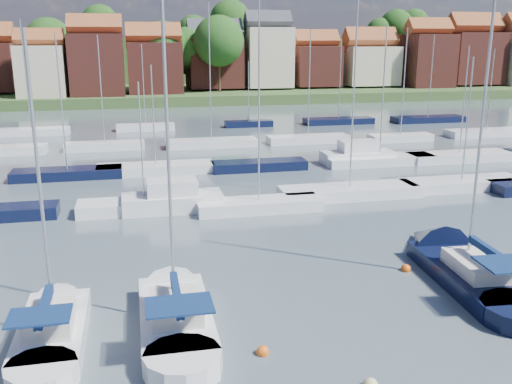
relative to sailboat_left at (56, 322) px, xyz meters
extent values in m
plane|color=#45545E|center=(11.39, 36.22, -0.36)|extent=(260.00, 260.00, 0.00)
cube|color=silver|center=(0.00, -0.96, -0.11)|extent=(2.58, 6.14, 1.20)
cone|color=silver|center=(0.01, 2.87, -0.11)|extent=(2.57, 2.99, 2.56)
cylinder|color=silver|center=(-0.01, -4.03, -0.11)|extent=(2.56, 2.56, 1.20)
cube|color=silver|center=(0.00, -1.39, 0.84)|extent=(1.80, 2.56, 0.70)
cylinder|color=#B2B2B7|center=(0.00, -0.54, 6.17)|extent=(0.14, 0.14, 11.36)
cylinder|color=#B2B2B7|center=(-0.01, -2.24, 1.69)|extent=(0.11, 3.41, 0.10)
cube|color=navy|center=(-0.01, -2.24, 1.84)|extent=(0.31, 3.24, 0.35)
cube|color=navy|center=(-0.01, -3.35, 1.99)|extent=(2.18, 1.54, 0.08)
cube|color=silver|center=(4.91, -0.82, -0.11)|extent=(2.97, 7.04, 1.20)
cone|color=silver|center=(4.94, 3.56, -0.11)|extent=(2.95, 3.43, 2.92)
cylinder|color=silver|center=(4.89, -4.33, -0.11)|extent=(2.94, 2.94, 1.20)
cube|color=silver|center=(4.91, -1.31, 0.84)|extent=(2.07, 2.94, 0.70)
cylinder|color=#B2B2B7|center=(4.92, -0.34, 6.99)|extent=(0.14, 0.14, 13.00)
cylinder|color=#B2B2B7|center=(4.91, -2.29, 1.69)|extent=(0.13, 3.90, 0.10)
cube|color=navy|center=(4.91, -2.29, 1.84)|extent=(0.32, 3.71, 0.35)
cube|color=navy|center=(4.90, -3.55, 1.99)|extent=(2.50, 1.77, 0.08)
cube|color=black|center=(19.72, 0.55, -0.11)|extent=(4.01, 8.43, 1.20)
cone|color=black|center=(20.10, 5.66, -0.11)|extent=(3.70, 4.23, 3.42)
cube|color=silver|center=(19.68, -0.02, 0.84)|extent=(2.64, 3.58, 0.70)
cylinder|color=#B2B2B7|center=(19.77, 1.12, 8.25)|extent=(0.14, 0.14, 15.53)
cylinder|color=#B2B2B7|center=(19.60, -1.15, 1.69)|extent=(0.43, 4.55, 0.10)
cube|color=navy|center=(19.60, -1.15, 1.84)|extent=(0.62, 4.34, 0.35)
sphere|color=#D85914|center=(8.03, -3.68, -0.36)|extent=(0.51, 0.51, 0.51)
sphere|color=#D85914|center=(17.24, 2.70, -0.36)|extent=(0.52, 0.52, 0.52)
cube|color=silver|center=(4.12, 16.42, -0.01)|extent=(9.22, 2.58, 1.00)
cylinder|color=#B2B2B7|center=(4.12, 16.42, 4.58)|extent=(0.12, 0.12, 8.18)
cube|color=silver|center=(12.02, 14.83, -0.01)|extent=(8.78, 2.46, 1.00)
cylinder|color=#B2B2B7|center=(12.02, 14.83, 6.02)|extent=(0.12, 0.12, 11.06)
cube|color=silver|center=(19.62, 16.88, -0.01)|extent=(10.79, 3.02, 1.00)
cylinder|color=#B2B2B7|center=(19.62, 16.88, 7.92)|extent=(0.12, 0.12, 14.87)
cube|color=silver|center=(29.37, 17.24, -0.01)|extent=(10.13, 2.84, 1.00)
cylinder|color=#B2B2B7|center=(29.37, 17.24, 5.28)|extent=(0.12, 0.12, 9.59)
cube|color=silver|center=(6.08, 16.22, 0.14)|extent=(7.00, 2.60, 1.40)
cube|color=silver|center=(6.08, 16.22, 1.24)|extent=(3.50, 2.20, 1.30)
cube|color=black|center=(-2.16, 27.86, -0.01)|extent=(9.30, 2.60, 1.00)
cylinder|color=#B2B2B7|center=(-2.16, 27.86, 6.23)|extent=(0.12, 0.12, 11.48)
cube|color=silver|center=(5.45, 28.23, -0.01)|extent=(10.40, 2.91, 1.00)
cylinder|color=#B2B2B7|center=(5.45, 28.23, 4.87)|extent=(0.12, 0.12, 8.77)
cube|color=black|center=(14.87, 27.50, -0.01)|extent=(8.80, 2.46, 1.00)
cylinder|color=#B2B2B7|center=(14.87, 27.50, 7.65)|extent=(0.12, 0.12, 14.33)
cube|color=silver|center=(26.79, 27.38, -0.01)|extent=(10.73, 3.00, 1.00)
cylinder|color=#B2B2B7|center=(26.79, 27.38, 6.56)|extent=(0.12, 0.12, 12.14)
cube|color=silver|center=(35.21, 27.19, -0.01)|extent=(10.48, 2.93, 1.00)
cylinder|color=#B2B2B7|center=(35.21, 27.19, 5.62)|extent=(0.12, 0.12, 10.28)
cube|color=silver|center=(24.85, 28.22, 0.14)|extent=(7.00, 2.60, 1.40)
cube|color=silver|center=(24.85, 28.22, 1.24)|extent=(3.50, 2.20, 1.30)
cube|color=silver|center=(0.55, 40.73, -0.01)|extent=(8.49, 2.38, 1.00)
cylinder|color=#B2B2B7|center=(0.55, 40.73, 6.14)|extent=(0.12, 0.12, 11.31)
cube|color=silver|center=(12.18, 39.99, -0.01)|extent=(10.16, 2.85, 1.00)
cylinder|color=#B2B2B7|center=(12.18, 39.99, 7.78)|extent=(0.12, 0.12, 14.59)
cube|color=silver|center=(23.56, 40.11, -0.01)|extent=(9.53, 2.67, 1.00)
cylinder|color=#B2B2B7|center=(23.56, 40.11, 6.44)|extent=(0.12, 0.12, 11.91)
cube|color=silver|center=(34.55, 38.72, -0.01)|extent=(7.62, 2.13, 1.00)
cylinder|color=#B2B2B7|center=(34.55, 38.72, 6.55)|extent=(0.12, 0.12, 12.13)
cube|color=silver|center=(46.61, 39.81, -0.01)|extent=(10.17, 2.85, 1.00)
cylinder|color=#B2B2B7|center=(46.61, 39.81, 5.35)|extent=(0.12, 0.12, 9.73)
cube|color=silver|center=(-8.87, 52.77, -0.01)|extent=(9.24, 2.59, 1.00)
cylinder|color=#B2B2B7|center=(-8.87, 52.77, 7.07)|extent=(0.12, 0.12, 13.17)
cube|color=silver|center=(5.31, 53.52, -0.01)|extent=(7.57, 2.12, 1.00)
cylinder|color=#B2B2B7|center=(5.31, 53.52, 5.61)|extent=(0.12, 0.12, 10.24)
cube|color=black|center=(19.27, 53.69, -0.01)|extent=(6.58, 1.84, 1.00)
cylinder|color=#B2B2B7|center=(19.27, 53.69, 4.49)|extent=(0.12, 0.12, 8.01)
cube|color=black|center=(32.33, 53.62, -0.01)|extent=(9.92, 2.78, 1.00)
cylinder|color=#B2B2B7|center=(32.33, 53.62, 5.95)|extent=(0.12, 0.12, 10.92)
cube|color=black|center=(45.67, 52.58, -0.01)|extent=(10.55, 2.95, 1.00)
cylinder|color=#B2B2B7|center=(45.67, 52.58, 6.24)|extent=(0.12, 0.12, 11.51)
cube|color=#3C572B|center=(11.39, 113.22, -0.06)|extent=(200.00, 70.00, 3.00)
cube|color=#3C572B|center=(11.39, 138.22, 4.64)|extent=(200.00, 60.00, 14.00)
cube|color=beige|center=(-11.36, 85.22, 5.72)|extent=(8.09, 8.80, 8.96)
cube|color=brown|center=(-11.36, 85.22, 11.19)|extent=(8.25, 4.00, 4.00)
cube|color=maroon|center=(-1.96, 86.15, 6.72)|extent=(9.36, 10.17, 10.97)
cube|color=brown|center=(-1.96, 86.15, 13.35)|extent=(9.54, 4.63, 4.63)
cube|color=maroon|center=(8.34, 87.87, 5.95)|extent=(9.90, 8.56, 9.42)
cube|color=brown|center=(8.34, 87.87, 11.87)|extent=(10.10, 4.90, 4.90)
cube|color=maroon|center=(20.48, 92.86, 6.58)|extent=(10.59, 8.93, 9.49)
cube|color=#383A42|center=(20.48, 92.86, 12.62)|extent=(10.80, 5.24, 5.24)
cube|color=beige|center=(31.10, 92.01, 7.66)|extent=(9.01, 8.61, 11.65)
cube|color=#383A42|center=(31.10, 92.01, 14.59)|extent=(9.19, 4.46, 4.46)
cube|color=maroon|center=(41.56, 93.22, 5.84)|extent=(9.10, 9.34, 8.00)
cube|color=brown|center=(41.56, 93.22, 10.95)|extent=(9.28, 4.50, 4.50)
cube|color=beige|center=(53.34, 92.81, 5.78)|extent=(10.86, 9.59, 7.88)
cube|color=brown|center=(53.34, 92.81, 11.04)|extent=(11.07, 5.37, 5.37)
cube|color=maroon|center=(65.14, 90.14, 6.72)|extent=(9.18, 9.96, 10.97)
cube|color=brown|center=(65.14, 90.14, 13.33)|extent=(9.36, 4.54, 4.54)
cube|color=maroon|center=(76.56, 91.43, 7.22)|extent=(11.39, 9.67, 10.76)
cube|color=brown|center=(76.56, 91.43, 13.99)|extent=(11.62, 5.64, 5.64)
cylinder|color=#382619|center=(68.16, 111.73, 8.15)|extent=(0.50, 0.50, 4.47)
sphere|color=#30591C|center=(68.16, 111.73, 14.22)|extent=(8.18, 8.18, 8.18)
cylinder|color=#382619|center=(14.85, 92.15, 3.46)|extent=(0.50, 0.50, 4.46)
sphere|color=#30591C|center=(14.85, 92.15, 9.51)|extent=(8.15, 8.15, 8.15)
cylinder|color=#382619|center=(26.61, 109.89, 8.21)|extent=(0.50, 0.50, 5.15)
sphere|color=#30591C|center=(26.61, 109.89, 15.20)|extent=(9.41, 9.41, 9.41)
cylinder|color=#382619|center=(-2.16, 112.53, 8.31)|extent=(0.50, 0.50, 4.56)
sphere|color=#30591C|center=(-2.16, 112.53, 14.50)|extent=(8.34, 8.34, 8.34)
cylinder|color=#382619|center=(-11.85, 101.46, 3.81)|extent=(0.50, 0.50, 5.15)
sphere|color=#30591C|center=(-11.85, 101.46, 10.80)|extent=(9.42, 9.42, 9.42)
cylinder|color=#382619|center=(25.14, 100.92, 3.12)|extent=(0.50, 0.50, 3.77)
sphere|color=#30591C|center=(25.14, 100.92, 8.23)|extent=(6.89, 6.89, 6.89)
cylinder|color=#382619|center=(20.43, 87.16, 3.84)|extent=(0.50, 0.50, 5.21)
sphere|color=#30591C|center=(20.43, 87.16, 10.92)|extent=(9.53, 9.53, 9.53)
cylinder|color=#382619|center=(73.32, 97.84, 2.72)|extent=(0.50, 0.50, 2.97)
sphere|color=#30591C|center=(73.32, 97.84, 6.76)|extent=(5.44, 5.44, 5.44)
cylinder|color=#382619|center=(10.24, 89.97, 3.66)|extent=(0.50, 0.50, 4.84)
sphere|color=#30591C|center=(10.24, 89.97, 10.23)|extent=(8.85, 8.85, 8.85)
cylinder|color=#382619|center=(64.07, 111.93, 7.80)|extent=(0.50, 0.50, 3.72)
sphere|color=#30591C|center=(64.07, 111.93, 12.85)|extent=(6.80, 6.80, 6.80)
cylinder|color=#382619|center=(65.44, 90.34, 3.26)|extent=(0.50, 0.50, 4.05)
sphere|color=#30591C|center=(65.44, 90.34, 8.75)|extent=(7.40, 7.40, 7.40)
cylinder|color=#382619|center=(18.22, 109.51, 7.54)|extent=(0.50, 0.50, 3.93)
sphere|color=#30591C|center=(18.22, 109.51, 12.88)|extent=(7.19, 7.19, 7.19)
cylinder|color=#382619|center=(42.04, 96.39, 3.15)|extent=(0.50, 0.50, 3.82)
sphere|color=#30591C|center=(42.04, 96.39, 8.34)|extent=(6.99, 6.99, 6.99)
cylinder|color=#382619|center=(-6.06, 89.34, 2.98)|extent=(0.50, 0.50, 3.48)
sphere|color=#30591C|center=(-6.06, 89.34, 7.70)|extent=(6.37, 6.37, 6.37)
cylinder|color=#382619|center=(68.90, 99.03, 2.73)|extent=(0.50, 0.50, 2.99)
sphere|color=#30591C|center=(68.90, 99.03, 6.78)|extent=(5.46, 5.46, 5.46)
cylinder|color=#382619|center=(14.99, 95.26, 2.86)|extent=(0.50, 0.50, 3.25)
sphere|color=#30591C|center=(14.99, 95.26, 7.27)|extent=(5.94, 5.94, 5.94)
cylinder|color=#382619|center=(8.33, 96.95, 2.73)|extent=(0.50, 0.50, 2.98)
sphere|color=#30591C|center=(8.33, 96.95, 6.78)|extent=(5.46, 5.46, 5.46)
cylinder|color=#382619|center=(76.05, 117.96, 8.99)|extent=(0.50, 0.50, 4.29)
sphere|color=#30591C|center=(76.05, 117.96, 14.81)|extent=(7.84, 7.84, 7.84)
camera|label=1|loc=(3.58, -22.83, 11.48)|focal=40.00mm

